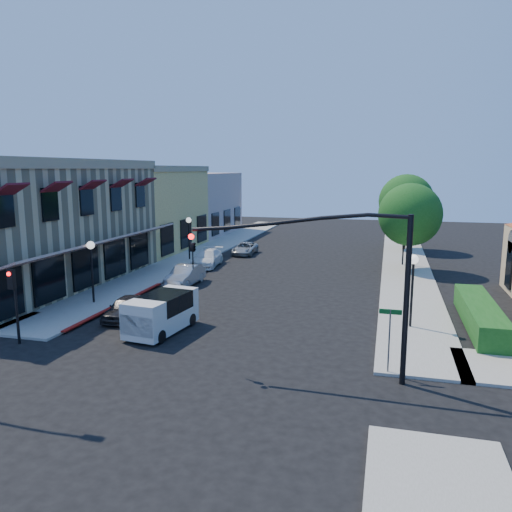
% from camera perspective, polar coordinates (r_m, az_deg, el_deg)
% --- Properties ---
extents(ground, '(120.00, 120.00, 0.00)m').
position_cam_1_polar(ground, '(18.98, -9.20, -13.46)').
color(ground, black).
rests_on(ground, ground).
extents(sidewalk_left, '(3.50, 50.00, 0.12)m').
position_cam_1_polar(sidewalk_left, '(46.34, -5.53, 0.67)').
color(sidewalk_left, gray).
rests_on(sidewalk_left, ground).
extents(sidewalk_right, '(3.50, 50.00, 0.12)m').
position_cam_1_polar(sidewalk_right, '(43.51, 16.62, -0.31)').
color(sidewalk_right, gray).
rests_on(sidewalk_right, ground).
extents(curb_red_strip, '(0.25, 10.00, 0.06)m').
position_cam_1_polar(curb_red_strip, '(28.73, -15.33, -5.54)').
color(curb_red_strip, maroon).
rests_on(curb_red_strip, ground).
extents(corner_brick_building, '(11.77, 18.20, 8.10)m').
position_cam_1_polar(corner_brick_building, '(35.34, -25.26, 3.33)').
color(corner_brick_building, tan).
rests_on(corner_brick_building, ground).
extents(yellow_stucco_building, '(10.00, 12.00, 7.60)m').
position_cam_1_polar(yellow_stucco_building, '(47.78, -13.67, 5.23)').
color(yellow_stucco_building, tan).
rests_on(yellow_stucco_building, ground).
extents(pink_stucco_building, '(10.00, 12.00, 7.00)m').
position_cam_1_polar(pink_stucco_building, '(58.60, -8.05, 5.94)').
color(pink_stucco_building, '#C49A94').
rests_on(pink_stucco_building, ground).
extents(hedge, '(1.40, 8.00, 1.10)m').
position_cam_1_polar(hedge, '(26.33, 24.13, -7.49)').
color(hedge, '#164E16').
rests_on(hedge, ground).
extents(street_tree_a, '(4.56, 4.56, 6.48)m').
position_cam_1_polar(street_tree_a, '(38.02, 17.20, 4.53)').
color(street_tree_a, black).
rests_on(street_tree_a, ground).
extents(street_tree_b, '(4.94, 4.94, 7.02)m').
position_cam_1_polar(street_tree_b, '(47.96, 16.79, 6.00)').
color(street_tree_b, black).
rests_on(street_tree_b, ground).
extents(signal_mast_arm, '(8.01, 0.39, 6.00)m').
position_cam_1_polar(signal_mast_arm, '(17.73, 10.06, -1.29)').
color(signal_mast_arm, black).
rests_on(signal_mast_arm, ground).
extents(secondary_signal, '(0.28, 0.42, 3.32)m').
position_cam_1_polar(secondary_signal, '(23.61, -25.97, -3.75)').
color(secondary_signal, black).
rests_on(secondary_signal, ground).
extents(street_name_sign, '(0.80, 0.06, 2.50)m').
position_cam_1_polar(street_name_sign, '(18.96, 15.02, -8.22)').
color(street_name_sign, '#595B5E').
rests_on(street_name_sign, ground).
extents(lamppost_left_near, '(0.44, 0.44, 3.57)m').
position_cam_1_polar(lamppost_left_near, '(28.98, -18.32, -0.01)').
color(lamppost_left_near, black).
rests_on(lamppost_left_near, ground).
extents(lamppost_left_far, '(0.44, 0.44, 3.57)m').
position_cam_1_polar(lamppost_left_far, '(41.27, -7.68, 3.24)').
color(lamppost_left_far, black).
rests_on(lamppost_left_far, ground).
extents(lamppost_right_near, '(0.44, 0.44, 3.57)m').
position_cam_1_polar(lamppost_right_near, '(24.35, 17.51, -1.80)').
color(lamppost_right_near, black).
rests_on(lamppost_right_near, ground).
extents(lamppost_right_far, '(0.44, 0.44, 3.57)m').
position_cam_1_polar(lamppost_right_far, '(40.15, 16.56, 2.73)').
color(lamppost_right_far, black).
rests_on(lamppost_right_far, ground).
extents(white_van, '(2.20, 4.16, 1.76)m').
position_cam_1_polar(white_van, '(23.56, -10.79, -6.19)').
color(white_van, silver).
rests_on(white_van, ground).
extents(parked_car_a, '(1.48, 3.42, 1.15)m').
position_cam_1_polar(parked_car_a, '(26.16, -14.63, -5.73)').
color(parked_car_a, black).
rests_on(parked_car_a, ground).
extents(parked_car_b, '(1.44, 3.97, 1.30)m').
position_cam_1_polar(parked_car_b, '(32.71, -8.10, -2.23)').
color(parked_car_b, '#9C9EA1').
rests_on(parked_car_b, ground).
extents(parked_car_c, '(2.25, 4.62, 1.29)m').
position_cam_1_polar(parked_car_c, '(38.90, -5.61, -0.24)').
color(parked_car_c, white).
rests_on(parked_car_c, ground).
extents(parked_car_d, '(1.92, 3.89, 1.06)m').
position_cam_1_polar(parked_car_d, '(44.13, -1.27, 0.87)').
color(parked_car_d, '#979A9C').
rests_on(parked_car_d, ground).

